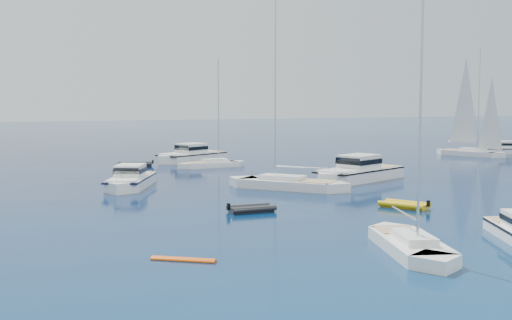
# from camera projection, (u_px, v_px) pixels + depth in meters

# --- Properties ---
(ground) EXTENTS (400.00, 400.00, 0.00)m
(ground) POSITION_uv_depth(u_px,v_px,m) (348.00, 221.00, 44.54)
(ground) COLOR navy
(ground) RESTS_ON ground
(motor_cruiser_left) EXTENTS (6.79, 10.74, 2.71)m
(motor_cruiser_left) POSITION_uv_depth(u_px,v_px,m) (130.00, 188.00, 60.90)
(motor_cruiser_left) COLOR white
(motor_cruiser_left) RESTS_ON ground
(motor_cruiser_centre) EXTENTS (12.95, 9.14, 3.30)m
(motor_cruiser_centre) POSITION_uv_depth(u_px,v_px,m) (357.00, 181.00, 65.94)
(motor_cruiser_centre) COLOR silver
(motor_cruiser_centre) RESTS_ON ground
(motor_cruiser_far_r) EXTENTS (9.41, 6.21, 2.38)m
(motor_cruiser_far_r) POSITION_uv_depth(u_px,v_px,m) (508.00, 153.00, 97.76)
(motor_cruiser_far_r) COLOR white
(motor_cruiser_far_r) RESTS_ON ground
(motor_cruiser_distant) EXTENTS (11.61, 8.63, 2.99)m
(motor_cruiser_distant) POSITION_uv_depth(u_px,v_px,m) (190.00, 161.00, 85.66)
(motor_cruiser_distant) COLOR silver
(motor_cruiser_distant) RESTS_ON ground
(sailboat_fore) EXTENTS (5.23, 10.81, 15.38)m
(sailboat_fore) POSITION_uv_depth(u_px,v_px,m) (410.00, 252.00, 35.64)
(sailboat_fore) COLOR white
(sailboat_fore) RESTS_ON ground
(sailboat_mid_r) EXTENTS (11.05, 11.23, 18.38)m
(sailboat_mid_r) POSITION_uv_depth(u_px,v_px,m) (288.00, 189.00, 60.08)
(sailboat_mid_r) COLOR silver
(sailboat_mid_r) RESTS_ON ground
(sailboat_centre) EXTENTS (9.23, 3.47, 13.24)m
(sailboat_centre) POSITION_uv_depth(u_px,v_px,m) (212.00, 167.00, 78.69)
(sailboat_centre) COLOR white
(sailboat_centre) RESTS_ON ground
(sailboat_sails_r) EXTENTS (7.41, 10.79, 15.75)m
(sailboat_sails_r) POSITION_uv_depth(u_px,v_px,m) (470.00, 156.00, 94.03)
(sailboat_sails_r) COLOR white
(sailboat_sails_r) RESTS_ON ground
(tender_yellow) EXTENTS (3.81, 4.29, 0.95)m
(tender_yellow) POSITION_uv_depth(u_px,v_px,m) (404.00, 208.00, 49.78)
(tender_yellow) COLOR gold
(tender_yellow) RESTS_ON ground
(tender_grey_near) EXTENTS (3.59, 2.09, 0.95)m
(tender_grey_near) POSITION_uv_depth(u_px,v_px,m) (251.00, 212.00, 47.99)
(tender_grey_near) COLOR black
(tender_grey_near) RESTS_ON ground
(tender_grey_far) EXTENTS (4.64, 3.07, 0.95)m
(tender_grey_far) POSITION_uv_depth(u_px,v_px,m) (135.00, 166.00, 79.75)
(tender_grey_far) COLOR black
(tender_grey_far) RESTS_ON ground
(kayak_orange) EXTENTS (3.16, 2.26, 0.30)m
(kayak_orange) POSITION_uv_depth(u_px,v_px,m) (184.00, 261.00, 33.67)
(kayak_orange) COLOR #E6500A
(kayak_orange) RESTS_ON ground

